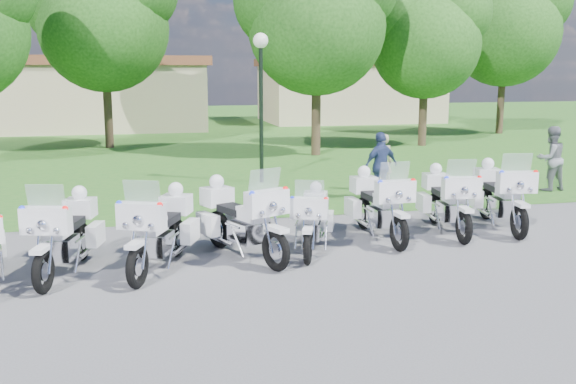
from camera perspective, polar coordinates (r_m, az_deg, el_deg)
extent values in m
plane|color=#5A5A5F|center=(11.73, 0.92, -5.65)|extent=(100.00, 100.00, 0.00)
cube|color=#296921|center=(38.16, -9.08, 5.63)|extent=(100.00, 48.00, 0.01)
sphere|color=red|center=(10.23, -24.26, -2.10)|extent=(0.09, 0.09, 0.09)
cube|color=white|center=(11.70, -24.22, -4.20)|extent=(0.27, 0.53, 0.35)
torus|color=black|center=(10.38, -20.93, -6.63)|extent=(0.30, 0.70, 0.69)
torus|color=black|center=(11.95, -17.87, -4.20)|extent=(0.30, 0.70, 0.69)
cube|color=white|center=(10.26, -21.10, -4.75)|extent=(0.29, 0.48, 0.07)
cube|color=white|center=(10.41, -20.72, -2.37)|extent=(0.77, 0.42, 0.41)
cube|color=silver|center=(10.39, -20.73, -0.37)|extent=(0.59, 0.26, 0.38)
sphere|color=red|center=(10.19, -19.21, -1.42)|extent=(0.09, 0.09, 0.09)
sphere|color=#1426E5|center=(10.44, -22.59, -1.38)|extent=(0.09, 0.09, 0.09)
cube|color=silver|center=(11.14, -19.29, -4.70)|extent=(0.48, 0.64, 0.35)
cube|color=white|center=(10.83, -19.85, -3.21)|extent=(0.45, 0.60, 0.23)
cube|color=black|center=(11.34, -18.87, -2.65)|extent=(0.49, 0.70, 0.12)
cube|color=white|center=(11.67, -16.72, -3.60)|extent=(0.31, 0.56, 0.37)
cube|color=white|center=(11.87, -19.56, -3.54)|extent=(0.31, 0.56, 0.37)
cube|color=white|center=(11.84, -17.99, -1.34)|extent=(0.58, 0.52, 0.33)
sphere|color=white|center=(11.79, -18.06, -0.07)|extent=(0.27, 0.27, 0.27)
torus|color=black|center=(10.20, -13.25, -6.47)|extent=(0.40, 0.69, 0.69)
torus|color=black|center=(11.77, -9.86, -4.03)|extent=(0.40, 0.69, 0.69)
cube|color=white|center=(10.08, -13.38, -4.53)|extent=(0.35, 0.49, 0.07)
cube|color=white|center=(10.22, -12.90, -2.09)|extent=(0.78, 0.52, 0.41)
cube|color=silver|center=(10.20, -12.85, -0.02)|extent=(0.58, 0.35, 0.39)
sphere|color=red|center=(10.00, -11.33, -1.15)|extent=(0.09, 0.09, 0.09)
sphere|color=#1426E5|center=(10.26, -14.79, -1.00)|extent=(0.09, 0.09, 0.09)
cube|color=silver|center=(10.96, -11.42, -4.51)|extent=(0.55, 0.67, 0.35)
cube|color=white|center=(10.65, -11.97, -2.96)|extent=(0.52, 0.63, 0.23)
cube|color=black|center=(11.16, -10.90, -2.41)|extent=(0.58, 0.73, 0.12)
cube|color=white|center=(11.49, -8.69, -3.45)|extent=(0.39, 0.57, 0.37)
cube|color=white|center=(11.70, -11.59, -3.29)|extent=(0.39, 0.57, 0.37)
cube|color=white|center=(11.66, -9.91, -1.08)|extent=(0.62, 0.58, 0.33)
sphere|color=white|center=(11.61, -9.95, 0.22)|extent=(0.27, 0.27, 0.27)
torus|color=black|center=(10.76, -1.09, -5.21)|extent=(0.42, 0.71, 0.72)
torus|color=black|center=(12.22, -6.20, -3.32)|extent=(0.42, 0.71, 0.72)
cube|color=white|center=(10.65, -1.03, -3.29)|extent=(0.37, 0.51, 0.08)
cube|color=white|center=(10.77, -1.89, -0.97)|extent=(0.81, 0.55, 0.43)
cube|color=silver|center=(10.75, -2.10, 1.05)|extent=(0.60, 0.37, 0.40)
sphere|color=red|center=(10.88, -0.23, 0.25)|extent=(0.10, 0.10, 0.10)
sphere|color=#1426E5|center=(10.48, -3.22, -0.16)|extent=(0.10, 0.10, 0.10)
cube|color=silver|center=(11.46, -3.88, -3.56)|extent=(0.58, 0.70, 0.36)
cube|color=white|center=(11.17, -3.17, -1.96)|extent=(0.54, 0.65, 0.24)
cube|color=black|center=(11.65, -4.78, -1.56)|extent=(0.61, 0.76, 0.13)
cube|color=white|center=(12.22, -4.53, -2.42)|extent=(0.41, 0.59, 0.39)
cube|color=white|center=(11.89, -7.13, -2.84)|extent=(0.41, 0.59, 0.39)
cube|color=white|center=(12.11, -6.33, -0.38)|extent=(0.65, 0.60, 0.34)
sphere|color=white|center=(12.06, -6.36, 0.92)|extent=(0.28, 0.28, 0.28)
torus|color=black|center=(11.12, 1.77, -4.97)|extent=(0.32, 0.61, 0.61)
torus|color=black|center=(12.61, 2.45, -3.07)|extent=(0.32, 0.61, 0.61)
cube|color=white|center=(11.02, 1.78, -3.39)|extent=(0.29, 0.43, 0.06)
cube|color=white|center=(11.16, 1.90, -1.43)|extent=(0.69, 0.43, 0.37)
cube|color=silver|center=(11.15, 1.93, 0.24)|extent=(0.52, 0.28, 0.34)
sphere|color=red|center=(11.05, 3.38, -0.65)|extent=(0.08, 0.08, 0.08)
sphere|color=#1426E5|center=(11.10, 0.37, -0.57)|extent=(0.08, 0.08, 0.08)
cube|color=silver|center=(11.85, 2.14, -3.43)|extent=(0.47, 0.59, 0.31)
cube|color=white|center=(11.57, 2.06, -2.16)|extent=(0.44, 0.55, 0.20)
cube|color=black|center=(12.05, 2.27, -1.72)|extent=(0.49, 0.64, 0.11)
cube|color=white|center=(12.43, 3.66, -2.56)|extent=(0.32, 0.50, 0.33)
cube|color=white|center=(12.47, 1.14, -2.49)|extent=(0.32, 0.50, 0.33)
cube|color=white|center=(12.52, 2.48, -0.65)|extent=(0.54, 0.50, 0.29)
sphere|color=white|center=(12.48, 2.48, 0.42)|extent=(0.24, 0.24, 0.24)
torus|color=black|center=(12.10, 9.86, -3.62)|extent=(0.16, 0.70, 0.69)
torus|color=black|center=(13.67, 6.75, -1.88)|extent=(0.16, 0.70, 0.69)
cube|color=white|center=(12.00, 9.96, -1.97)|extent=(0.20, 0.46, 0.07)
cube|color=white|center=(12.15, 9.50, 0.05)|extent=(0.75, 0.27, 0.41)
cube|color=silver|center=(12.15, 9.43, 1.79)|extent=(0.58, 0.15, 0.39)
sphere|color=red|center=(12.20, 11.07, 0.98)|extent=(0.09, 0.09, 0.09)
sphere|color=#1426E5|center=(11.93, 8.21, 0.85)|extent=(0.09, 0.09, 0.09)
cube|color=silver|center=(12.87, 8.19, -2.14)|extent=(0.37, 0.59, 0.35)
cube|color=white|center=(12.57, 8.68, -0.77)|extent=(0.35, 0.55, 0.23)
cube|color=black|center=(13.08, 7.69, -0.39)|extent=(0.37, 0.65, 0.12)
cube|color=white|center=(13.61, 8.22, -1.21)|extent=(0.21, 0.55, 0.37)
cube|color=white|center=(13.38, 5.78, -1.36)|extent=(0.21, 0.55, 0.37)
cube|color=white|center=(13.58, 6.76, 0.67)|extent=(0.51, 0.43, 0.33)
sphere|color=white|center=(13.53, 6.78, 1.79)|extent=(0.27, 0.27, 0.27)
torus|color=black|center=(12.84, 15.37, -3.03)|extent=(0.22, 0.70, 0.69)
torus|color=black|center=(14.44, 12.90, -1.42)|extent=(0.22, 0.70, 0.69)
cube|color=white|center=(12.75, 15.49, -1.49)|extent=(0.24, 0.47, 0.07)
cube|color=white|center=(12.91, 15.16, 0.39)|extent=(0.76, 0.34, 0.41)
cube|color=silver|center=(12.91, 15.14, 2.00)|extent=(0.58, 0.20, 0.38)
sphere|color=red|center=(12.94, 16.65, 1.21)|extent=(0.09, 0.09, 0.09)
sphere|color=#1426E5|center=(12.71, 13.92, 1.18)|extent=(0.09, 0.09, 0.09)
cube|color=silver|center=(13.63, 14.06, -1.66)|extent=(0.42, 0.61, 0.35)
cube|color=white|center=(13.33, 14.48, -0.38)|extent=(0.39, 0.57, 0.23)
cube|color=black|center=(13.85, 13.69, -0.02)|extent=(0.43, 0.67, 0.12)
cube|color=white|center=(14.36, 14.29, -0.83)|extent=(0.25, 0.55, 0.37)
cube|color=white|center=(14.16, 11.95, -0.89)|extent=(0.25, 0.55, 0.37)
cube|color=white|center=(14.35, 12.96, 0.96)|extent=(0.54, 0.47, 0.33)
sphere|color=white|center=(14.31, 13.01, 2.01)|extent=(0.27, 0.27, 0.27)
torus|color=black|center=(13.51, 19.87, -2.56)|extent=(0.26, 0.73, 0.72)
torus|color=black|center=(15.15, 17.20, -1.01)|extent=(0.26, 0.73, 0.72)
cube|color=white|center=(13.41, 20.00, -1.03)|extent=(0.27, 0.50, 0.07)
cube|color=white|center=(13.58, 19.67, 0.84)|extent=(0.80, 0.38, 0.43)
cube|color=silver|center=(13.58, 19.66, 2.44)|extent=(0.61, 0.23, 0.40)
sphere|color=red|center=(13.63, 21.15, 1.64)|extent=(0.10, 0.10, 0.10)
sphere|color=#1426E5|center=(13.36, 18.48, 1.64)|extent=(0.10, 0.10, 0.10)
cube|color=silver|center=(14.32, 18.45, -1.22)|extent=(0.46, 0.65, 0.36)
cube|color=white|center=(14.01, 18.93, 0.06)|extent=(0.43, 0.61, 0.24)
cube|color=black|center=(14.54, 18.07, 0.40)|extent=(0.47, 0.72, 0.13)
cube|color=white|center=(15.09, 18.59, -0.43)|extent=(0.28, 0.58, 0.38)
cube|color=white|center=(14.86, 16.29, -0.46)|extent=(0.28, 0.58, 0.38)
cube|color=white|center=(15.07, 17.29, 1.37)|extent=(0.58, 0.51, 0.34)
sphere|color=white|center=(15.03, 17.34, 2.41)|extent=(0.28, 0.28, 0.28)
cylinder|color=black|center=(19.06, -2.40, 6.80)|extent=(0.12, 0.12, 4.01)
sphere|color=white|center=(19.03, -2.45, 13.31)|extent=(0.44, 0.44, 0.44)
cylinder|color=#38281C|center=(28.95, -15.73, 7.49)|extent=(0.36, 0.36, 3.75)
sphere|color=#1A4814|center=(28.97, -16.06, 13.89)|extent=(5.45, 5.45, 5.45)
sphere|color=#1A4814|center=(29.55, -18.53, 15.68)|extent=(4.09, 4.09, 4.09)
cylinder|color=#38281C|center=(25.47, 2.51, 7.41)|extent=(0.36, 0.36, 3.67)
sphere|color=#1A4814|center=(25.49, 2.57, 14.54)|extent=(5.34, 5.34, 5.34)
cylinder|color=#38281C|center=(29.31, 11.91, 7.22)|extent=(0.36, 0.36, 3.26)
sphere|color=#1A4814|center=(29.28, 12.13, 12.74)|extent=(4.75, 4.75, 4.75)
sphere|color=#1A4814|center=(29.24, 9.98, 14.56)|extent=(3.56, 3.56, 3.56)
sphere|color=#1A4814|center=(29.59, 14.51, 15.21)|extent=(3.26, 3.26, 3.26)
cylinder|color=#38281C|center=(36.15, 18.42, 8.02)|extent=(0.36, 0.36, 3.88)
sphere|color=#1A4814|center=(36.17, 18.74, 13.32)|extent=(5.64, 5.64, 5.64)
sphere|color=#1A4814|center=(36.00, 16.73, 15.13)|extent=(4.23, 4.23, 4.23)
sphere|color=#1A4814|center=(36.71, 21.01, 15.62)|extent=(3.88, 3.88, 3.88)
cube|color=#C6B18F|center=(39.08, -18.16, 7.99)|extent=(14.00, 8.00, 3.60)
cube|color=brown|center=(39.05, -18.34, 10.99)|extent=(14.56, 8.32, 0.50)
cube|color=#C6B18F|center=(43.19, 5.42, 8.68)|extent=(11.00, 7.00, 3.60)
cube|color=brown|center=(43.17, 5.47, 11.40)|extent=(11.44, 7.28, 0.50)
imported|color=tan|center=(17.95, 8.39, 2.59)|extent=(0.62, 0.44, 1.60)
imported|color=gray|center=(19.27, 22.31, 2.74)|extent=(0.94, 0.77, 1.80)
imported|color=navy|center=(16.82, 8.25, 2.31)|extent=(1.11, 0.73, 1.76)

